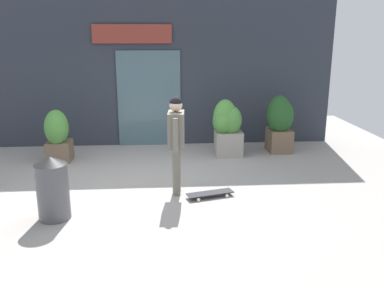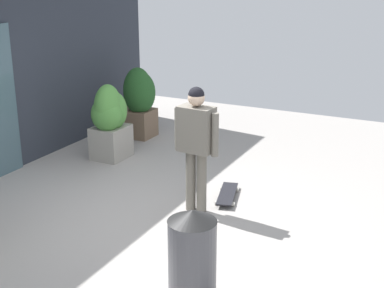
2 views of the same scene
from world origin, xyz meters
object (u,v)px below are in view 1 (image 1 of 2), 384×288
object	(u,v)px
skateboard	(210,193)
planter_box_right	(227,126)
planter_box_left	(58,134)
trash_bin	(53,188)
skateboarder	(176,136)
planter_box_mid	(279,121)

from	to	relation	value
skateboard	planter_box_right	bearing A→B (deg)	59.36
planter_box_left	planter_box_right	xyz separation A→B (m)	(3.58, 0.19, 0.06)
trash_bin	skateboard	bearing A→B (deg)	15.15
skateboarder	trash_bin	size ratio (longest dim) A/B	1.75
planter_box_right	trash_bin	distance (m)	4.22
planter_box_right	planter_box_mid	xyz separation A→B (m)	(1.23, 0.21, 0.04)
skateboard	planter_box_right	size ratio (longest dim) A/B	0.64
skateboard	planter_box_right	distance (m)	2.50
planter_box_right	trash_bin	size ratio (longest dim) A/B	1.34
skateboarder	skateboard	world-z (taller)	skateboarder
planter_box_right	skateboard	bearing A→B (deg)	-105.02
planter_box_left	planter_box_mid	distance (m)	4.83
skateboarder	skateboard	size ratio (longest dim) A/B	2.03
planter_box_right	trash_bin	world-z (taller)	planter_box_right
planter_box_left	trash_bin	world-z (taller)	planter_box_left
planter_box_left	trash_bin	bearing A→B (deg)	-77.93
skateboarder	trash_bin	world-z (taller)	skateboarder
skateboard	planter_box_mid	bearing A→B (deg)	38.42
skateboarder	planter_box_right	size ratio (longest dim) A/B	1.31
skateboarder	skateboard	xyz separation A→B (m)	(0.55, -0.21, -0.94)
planter_box_left	skateboard	bearing A→B (deg)	-36.20
planter_box_left	trash_bin	xyz separation A→B (m)	(0.60, -2.80, -0.14)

